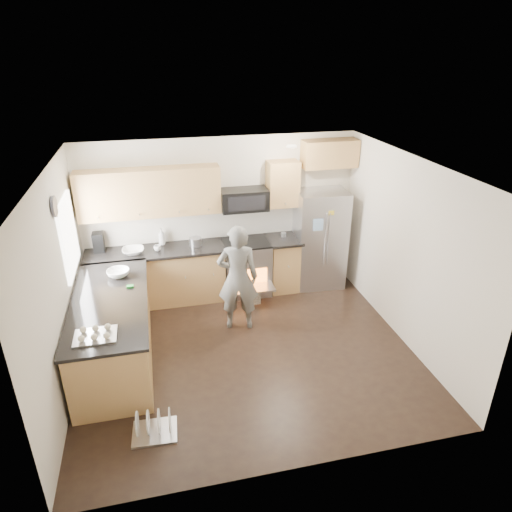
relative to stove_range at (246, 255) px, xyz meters
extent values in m
plane|color=black|center=(-0.35, -1.69, -0.68)|extent=(4.50, 4.50, 0.00)
cube|color=beige|center=(-0.35, 0.31, 0.62)|extent=(4.50, 0.04, 2.60)
cube|color=beige|center=(-0.35, -3.69, 0.62)|extent=(4.50, 0.04, 2.60)
cube|color=beige|center=(-2.60, -1.69, 0.62)|extent=(0.04, 4.00, 2.60)
cube|color=beige|center=(1.90, -1.69, 0.62)|extent=(0.04, 4.00, 2.60)
cube|color=white|center=(-0.35, -1.69, 1.92)|extent=(4.50, 4.00, 0.04)
cube|color=white|center=(-2.58, -0.69, 0.87)|extent=(0.04, 1.00, 1.00)
cylinder|color=beige|center=(0.55, -0.59, 1.91)|extent=(0.14, 0.14, 0.02)
cylinder|color=#474754|center=(-2.57, -1.24, 1.47)|extent=(0.03, 0.26, 0.26)
cube|color=#B08946|center=(-1.48, 0.01, -0.24)|extent=(2.15, 0.60, 0.87)
cube|color=black|center=(-1.48, 0.00, 0.23)|extent=(2.19, 0.64, 0.04)
cube|color=#B08946|center=(0.65, 0.01, -0.24)|extent=(0.50, 0.60, 0.87)
cube|color=black|center=(0.65, 0.00, 0.23)|extent=(0.54, 0.64, 0.04)
cube|color=#B08946|center=(-1.47, 0.14, 1.15)|extent=(2.16, 0.33, 0.74)
cube|color=#B08946|center=(0.65, 0.14, 1.15)|extent=(0.50, 0.33, 0.74)
cube|color=#B08946|center=(1.43, 0.14, 1.60)|extent=(0.90, 0.33, 0.44)
imported|color=silver|center=(-1.81, -0.05, 0.29)|extent=(0.33, 0.33, 0.08)
imported|color=white|center=(-1.35, 0.21, 0.39)|extent=(0.11, 0.11, 0.28)
imported|color=white|center=(-1.43, -0.03, 0.29)|extent=(0.11, 0.11, 0.09)
cylinder|color=#B7B7BC|center=(-0.83, 0.04, 0.32)|extent=(0.20, 0.20, 0.13)
cube|color=black|center=(-2.32, 0.16, 0.40)|extent=(0.16, 0.20, 0.31)
cylinder|color=#B7B7BC|center=(0.67, 0.08, 0.28)|extent=(0.09, 0.09, 0.07)
cube|color=#B08946|center=(-2.10, -1.44, -0.24)|extent=(0.90, 2.30, 0.87)
cube|color=black|center=(-2.10, -1.44, 0.23)|extent=(0.96, 2.36, 0.04)
imported|color=white|center=(-2.00, -0.79, 0.30)|extent=(0.31, 0.31, 0.10)
cube|color=green|center=(-1.84, -1.17, 0.26)|extent=(0.09, 0.06, 0.03)
cube|color=#B7B7BC|center=(-2.20, -2.26, 0.30)|extent=(0.46, 0.35, 0.10)
cube|color=#B7B7BC|center=(0.00, -0.01, -0.23)|extent=(0.76, 0.62, 0.90)
cube|color=black|center=(0.00, -0.01, 0.24)|extent=(0.76, 0.60, 0.03)
cube|color=orange|center=(0.00, -0.33, -0.28)|extent=(0.56, 0.02, 0.34)
cube|color=#B7B7BC|center=(0.00, -0.49, -0.36)|extent=(0.70, 0.34, 0.03)
cube|color=silver|center=(0.00, -0.54, -0.50)|extent=(0.24, 0.03, 0.28)
cube|color=black|center=(0.00, 0.11, 0.94)|extent=(0.76, 0.40, 0.34)
cube|color=#B7B7BC|center=(1.29, 0.01, 0.17)|extent=(0.87, 0.69, 1.70)
cylinder|color=#B7B7BC|center=(1.27, -0.32, 0.29)|extent=(0.02, 0.02, 0.92)
cylinder|color=#B7B7BC|center=(1.32, -0.32, 0.29)|extent=(0.02, 0.02, 0.92)
cube|color=pink|center=(1.48, -0.32, 0.11)|extent=(0.22, 0.02, 0.28)
cube|color=#9CC9FA|center=(1.13, -0.32, 0.57)|extent=(0.17, 0.02, 0.20)
imported|color=slate|center=(-0.34, -1.03, 0.14)|extent=(0.66, 0.49, 1.63)
cube|color=#B7B7BC|center=(-1.65, -2.90, -0.66)|extent=(0.50, 0.41, 0.03)
cylinder|color=white|center=(-1.82, -2.89, -0.51)|extent=(0.03, 0.27, 0.27)
cylinder|color=white|center=(-1.71, -2.89, -0.51)|extent=(0.03, 0.27, 0.27)
cylinder|color=white|center=(-1.59, -2.90, -0.51)|extent=(0.03, 0.27, 0.27)
cylinder|color=white|center=(-1.48, -2.91, -0.51)|extent=(0.03, 0.27, 0.27)
camera|label=1|loc=(-1.41, -6.78, 3.21)|focal=32.00mm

